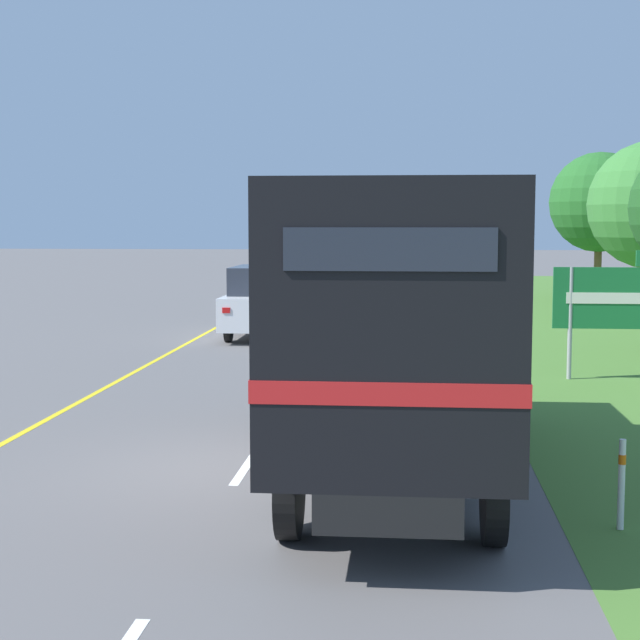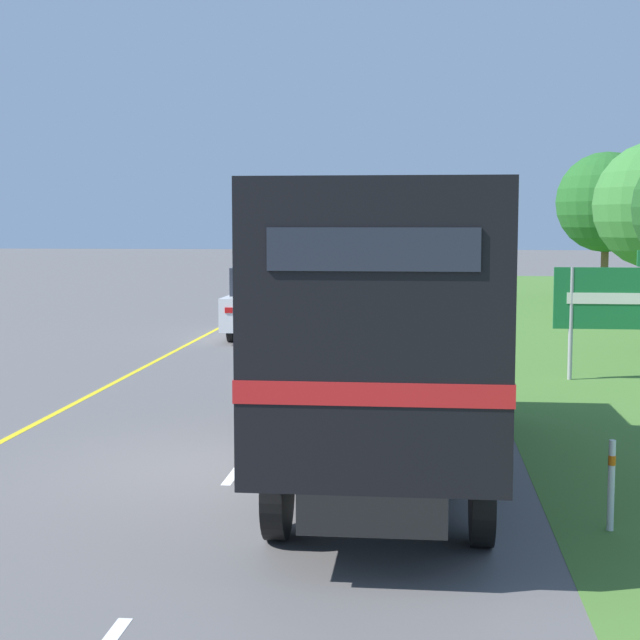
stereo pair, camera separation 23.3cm
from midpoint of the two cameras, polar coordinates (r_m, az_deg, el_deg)
ground_plane at (r=12.87m, az=-4.21°, el=-8.54°), size 200.00×200.00×0.00m
edge_line_yellow at (r=27.50m, az=-6.51°, el=-0.91°), size 0.12×63.33×0.01m
centre_dash_near at (r=13.26m, az=-3.90°, el=-8.10°), size 0.12×2.60×0.01m
centre_dash_mid_a at (r=19.66m, az=-0.60°, el=-3.53°), size 0.12×2.60×0.01m
centre_dash_mid_b at (r=26.17m, az=1.05°, el=-1.22°), size 0.12×2.60×0.01m
centre_dash_far at (r=32.71m, az=2.04°, el=0.18°), size 0.12×2.60×0.01m
centre_dash_farthest at (r=39.27m, az=2.70°, el=1.10°), size 0.12×2.60×0.01m
horse_trailer_truck at (r=12.05m, az=4.56°, el=0.08°), size 2.37×8.43×3.55m
lead_car_white at (r=27.12m, az=-2.87°, el=1.11°), size 1.80×4.53×1.95m
highway_sign at (r=20.39m, az=17.18°, el=1.12°), size 2.36×0.09×2.61m
roadside_tree_far at (r=41.09m, az=16.48°, el=6.58°), size 4.00×4.00×5.96m
delineator_post at (r=10.64m, az=17.20°, el=-9.03°), size 0.08×0.08×0.95m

